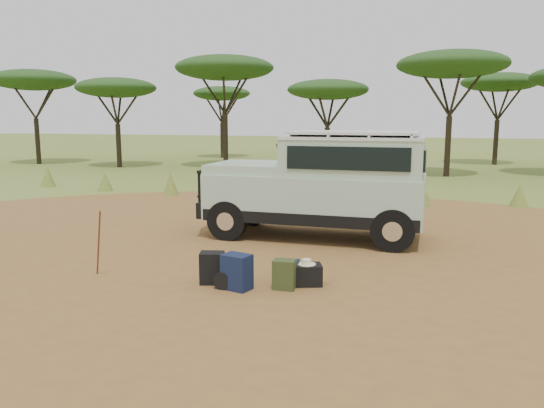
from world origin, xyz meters
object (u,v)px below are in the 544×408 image
(backpack_black, at_px, (212,268))
(hard_case, at_px, (306,275))
(backpack_navy, at_px, (237,272))
(walking_staff, at_px, (99,243))
(safari_vehicle, at_px, (323,187))
(backpack_olive, at_px, (284,275))
(duffel_navy, at_px, (287,272))

(backpack_black, height_order, hard_case, backpack_black)
(backpack_black, bearing_deg, backpack_navy, -33.74)
(walking_staff, bearing_deg, backpack_black, -42.31)
(safari_vehicle, xyz_separation_m, backpack_olive, (0.15, -4.02, -0.97))
(backpack_olive, bearing_deg, safari_vehicle, 90.51)
(backpack_black, bearing_deg, hard_case, -1.40)
(safari_vehicle, relative_size, hard_case, 10.24)
(walking_staff, bearing_deg, backpack_olive, -43.70)
(backpack_olive, bearing_deg, walking_staff, -176.87)
(safari_vehicle, distance_m, duffel_navy, 3.88)
(backpack_navy, height_order, hard_case, backpack_navy)
(walking_staff, bearing_deg, backpack_navy, -47.44)
(walking_staff, bearing_deg, hard_case, -39.14)
(backpack_black, bearing_deg, safari_vehicle, 59.71)
(safari_vehicle, bearing_deg, backpack_black, -105.03)
(safari_vehicle, height_order, duffel_navy, safari_vehicle)
(safari_vehicle, bearing_deg, hard_case, -82.51)
(backpack_black, relative_size, backpack_navy, 0.93)
(safari_vehicle, height_order, backpack_black, safari_vehicle)
(walking_staff, xyz_separation_m, backpack_black, (2.09, 0.23, -0.35))
(safari_vehicle, height_order, backpack_navy, safari_vehicle)
(safari_vehicle, bearing_deg, duffel_navy, -87.57)
(backpack_black, height_order, backpack_olive, backpack_black)
(walking_staff, height_order, backpack_black, walking_staff)
(backpack_black, bearing_deg, walking_staff, 171.33)
(backpack_black, relative_size, backpack_olive, 1.10)
(walking_staff, relative_size, backpack_black, 2.37)
(hard_case, bearing_deg, backpack_black, 173.72)
(hard_case, bearing_deg, duffel_navy, 168.79)
(backpack_black, relative_size, hard_case, 1.08)
(backpack_olive, distance_m, duffel_navy, 0.28)
(backpack_navy, bearing_deg, backpack_olive, 32.91)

